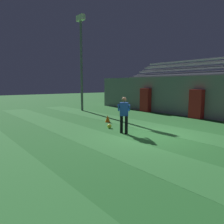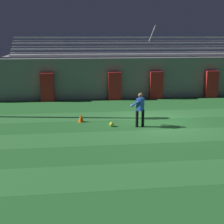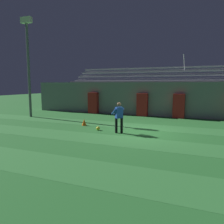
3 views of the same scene
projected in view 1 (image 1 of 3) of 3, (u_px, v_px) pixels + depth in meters
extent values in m
plane|color=#286B2D|center=(152.00, 135.00, 9.62)|extent=(80.00, 80.00, 0.00)
cube|color=#337A38|center=(3.00, 167.00, 5.95)|extent=(28.00, 1.88, 0.01)
cube|color=#337A38|center=(112.00, 144.00, 8.25)|extent=(28.00, 1.88, 0.01)
cube|color=#337A38|center=(173.00, 131.00, 10.55)|extent=(28.00, 1.88, 0.01)
cube|color=gray|center=(223.00, 98.00, 13.43)|extent=(24.00, 0.60, 2.80)
cube|color=#B21E1E|center=(196.00, 104.00, 14.28)|extent=(0.89, 0.44, 1.89)
cube|color=#B21E1E|center=(145.00, 100.00, 17.81)|extent=(0.89, 0.44, 1.89)
cylinder|color=slate|center=(81.00, 67.00, 18.17)|extent=(0.20, 0.20, 7.34)
cube|color=#F2EDCC|center=(81.00, 18.00, 17.67)|extent=(0.90, 0.36, 0.44)
cylinder|color=black|center=(121.00, 124.00, 10.05)|extent=(0.20, 0.20, 0.82)
cylinder|color=black|center=(126.00, 125.00, 9.84)|extent=(0.20, 0.20, 0.82)
cube|color=#234CB2|center=(124.00, 109.00, 9.86)|extent=(0.43, 0.44, 0.60)
sphere|color=brown|center=(124.00, 100.00, 9.80)|extent=(0.22, 0.22, 0.22)
cylinder|color=#234CB2|center=(119.00, 108.00, 10.00)|extent=(0.42, 0.38, 0.37)
cylinder|color=#234CB2|center=(129.00, 108.00, 9.98)|extent=(0.42, 0.38, 0.37)
cube|color=silver|center=(120.00, 110.00, 10.21)|extent=(0.16, 0.16, 0.08)
cube|color=silver|center=(128.00, 110.00, 10.19)|extent=(0.16, 0.16, 0.08)
sphere|color=yellow|center=(109.00, 126.00, 11.17)|extent=(0.22, 0.22, 0.22)
cone|color=orange|center=(108.00, 119.00, 12.91)|extent=(0.30, 0.30, 0.42)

